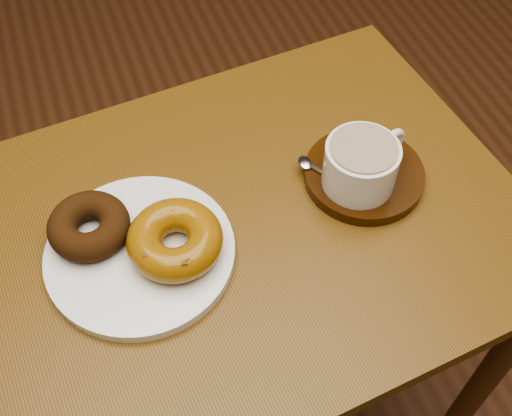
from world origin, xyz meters
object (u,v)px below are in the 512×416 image
object	(u,v)px
saucer	(364,175)
coffee_cup	(362,164)
donut_plate	(140,253)
cafe_table	(243,265)

from	to	relation	value
saucer	coffee_cup	xyz separation A→B (m)	(-0.02, -0.01, 0.04)
donut_plate	saucer	bearing A→B (deg)	3.49
donut_plate	coffee_cup	size ratio (longest dim) A/B	1.89
cafe_table	coffee_cup	distance (m)	0.24
donut_plate	coffee_cup	xyz separation A→B (m)	(0.31, 0.01, 0.05)
donut_plate	saucer	xyz separation A→B (m)	(0.33, 0.02, 0.00)
cafe_table	coffee_cup	bearing A→B (deg)	-6.18
cafe_table	coffee_cup	world-z (taller)	coffee_cup
donut_plate	saucer	world-z (taller)	saucer
donut_plate	coffee_cup	world-z (taller)	coffee_cup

